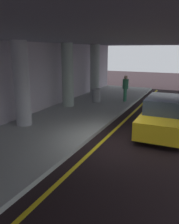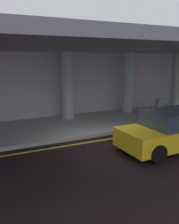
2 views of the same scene
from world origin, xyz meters
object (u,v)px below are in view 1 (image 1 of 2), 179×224
support_column_right_mid (95,70)px  traveler_with_luggage (125,87)px  support_column_center (68,75)px  support_column_left_mid (22,84)px  car_yellow_taxi (166,116)px  trash_bin_steel (96,95)px

support_column_right_mid → traveler_with_luggage: 3.13m
support_column_center → support_column_right_mid: bearing=0.0°
traveler_with_luggage → support_column_left_mid: bearing=16.3°
support_column_left_mid → car_yellow_taxi: 6.31m
trash_bin_steel → traveler_with_luggage: bearing=-58.2°
support_column_center → traveler_with_luggage: bearing=-45.1°
support_column_right_mid → traveler_with_luggage: size_ratio=2.17×
support_column_center → trash_bin_steel: 2.46m
car_yellow_taxi → traveler_with_luggage: traveler_with_luggage is taller
support_column_right_mid → car_yellow_taxi: 8.45m
traveler_with_luggage → support_column_center: bearing=-6.8°
trash_bin_steel → support_column_center: bearing=147.3°
car_yellow_taxi → traveler_with_luggage: 5.64m
support_column_left_mid → trash_bin_steel: (5.70, -1.09, -1.40)m
support_column_right_mid → traveler_with_luggage: (-1.29, -2.72, -0.86)m
support_column_center → support_column_left_mid: bearing=180.0°
trash_bin_steel → support_column_right_mid: bearing=25.3°
traveler_with_luggage → trash_bin_steel: bearing=-19.9°
trash_bin_steel → car_yellow_taxi: bearing=-127.7°
support_column_center → car_yellow_taxi: bearing=-108.7°
car_yellow_taxi → traveler_with_luggage: (4.68, 3.12, 0.40)m
support_column_right_mid → trash_bin_steel: bearing=-154.7°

